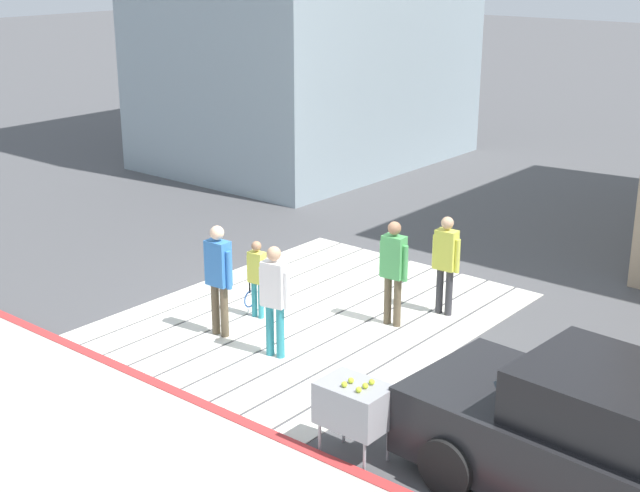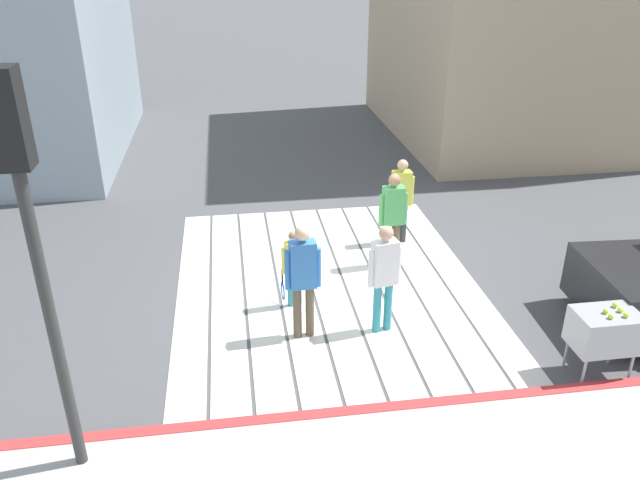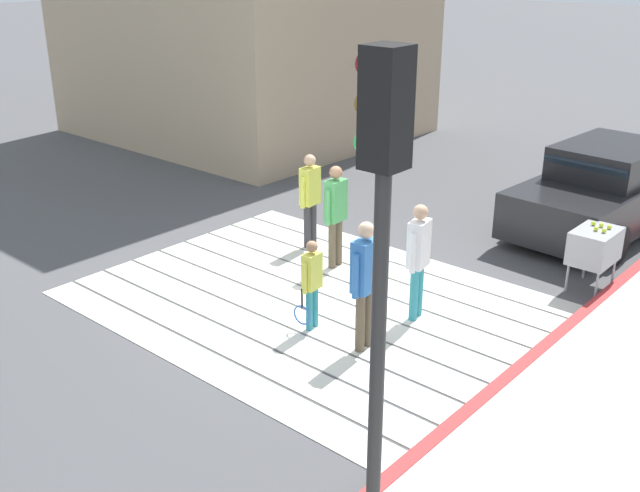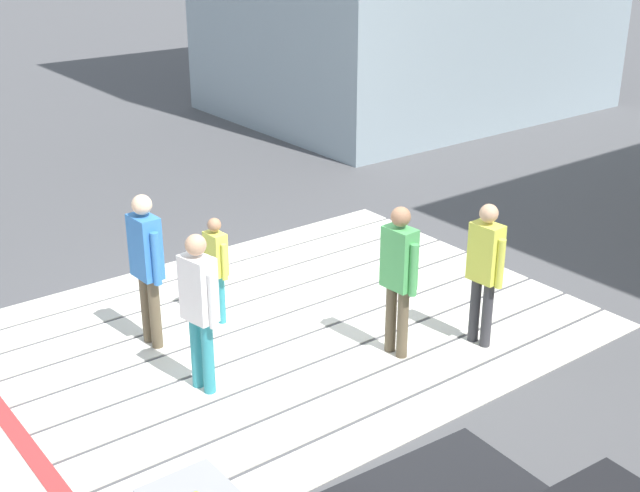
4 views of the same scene
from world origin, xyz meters
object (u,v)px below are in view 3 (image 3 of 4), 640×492
Objects in this scene: tennis_ball_cart at (595,246)px; pedestrian_adult_side at (310,194)px; pedestrian_teen_behind at (365,277)px; pedestrian_child_with_racket at (311,281)px; traffic_light_corner at (380,217)px; pedestrian_adult_lead at (336,209)px; car_parked_near_curb at (604,191)px; pedestrian_adult_trailing at (418,254)px.

pedestrian_adult_side is (4.32, 1.50, 0.25)m from tennis_ball_cart.
pedestrian_child_with_racket is at bearing 2.87° from pedestrian_teen_behind.
traffic_light_corner is 2.60× the size of pedestrian_adult_side.
pedestrian_adult_lead reaches higher than pedestrian_child_with_racket.
car_parked_near_curb is at bearing -79.98° from traffic_light_corner.
pedestrian_child_with_racket is (0.88, 1.18, -0.25)m from pedestrian_adult_trailing.
pedestrian_adult_side reaches higher than pedestrian_child_with_racket.
pedestrian_child_with_racket is (3.00, -2.62, -2.32)m from traffic_light_corner.
pedestrian_teen_behind is 0.91m from pedestrian_child_with_racket.
pedestrian_adult_lead is at bearing -58.59° from pedestrian_child_with_racket.
pedestrian_adult_side is at bearing 50.18° from car_parked_near_curb.
pedestrian_child_with_racket is at bearing 53.34° from pedestrian_adult_trailing.
car_parked_near_curb is 9.35m from traffic_light_corner.
traffic_light_corner is (-1.58, 8.92, 2.30)m from car_parked_near_curb.
pedestrian_teen_behind is (0.57, 6.26, 0.28)m from car_parked_near_curb.
tennis_ball_cart is 0.61× the size of pedestrian_adult_trailing.
tennis_ball_cart is 0.63× the size of pedestrian_adult_side.
pedestrian_adult_lead is at bearing -42.06° from pedestrian_teen_behind.
pedestrian_adult_trailing is at bearing -60.85° from traffic_light_corner.
traffic_light_corner is 2.52× the size of pedestrian_adult_lead.
pedestrian_child_with_racket is at bearing 121.41° from pedestrian_adult_lead.
tennis_ball_cart is 3.93m from pedestrian_adult_lead.
pedestrian_adult_side is 2.98m from pedestrian_child_with_racket.
pedestrian_adult_trailing is 3.05m from pedestrian_adult_side.
traffic_light_corner reaches higher than pedestrian_teen_behind.
pedestrian_teen_behind reaches higher than pedestrian_adult_lead.
pedestrian_teen_behind reaches higher than tennis_ball_cart.
pedestrian_adult_side is 1.28× the size of pedestrian_child_with_racket.
pedestrian_child_with_racket is (1.43, 6.30, -0.02)m from car_parked_near_curb.
car_parked_near_curb is 6.29m from pedestrian_teen_behind.
pedestrian_teen_behind is at bearing 84.82° from car_parked_near_curb.
pedestrian_teen_behind reaches higher than car_parked_near_curb.
traffic_light_corner is at bearing 96.13° from tennis_ball_cart.
traffic_light_corner reaches higher than car_parked_near_curb.
pedestrian_adult_side is 3.58m from pedestrian_teen_behind.
pedestrian_teen_behind is (0.02, 1.14, 0.04)m from pedestrian_adult_trailing.
car_parked_near_curb is 2.53× the size of pedestrian_teen_behind.
car_parked_near_curb is 2.70× the size of pedestrian_adult_side.
car_parked_near_curb is 5.16m from pedestrian_adult_lead.
pedestrian_adult_trailing reaches higher than pedestrian_adult_side.
pedestrian_teen_behind reaches higher than pedestrian_child_with_racket.
traffic_light_corner is 6.39m from pedestrian_adult_lead.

